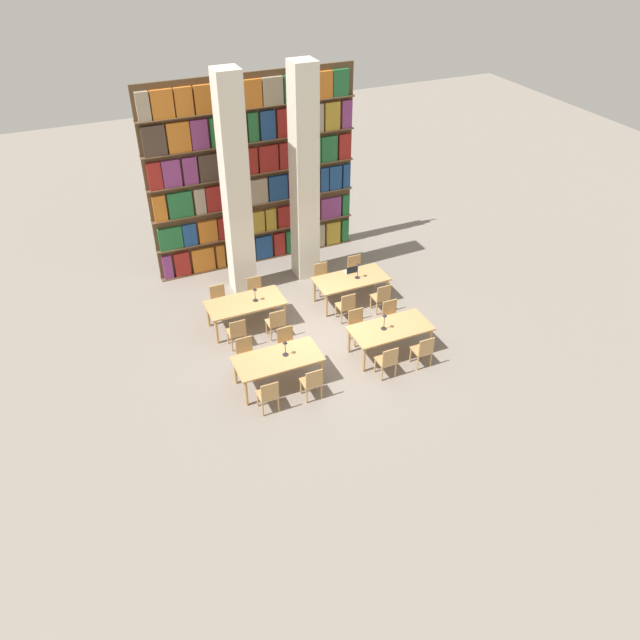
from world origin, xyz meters
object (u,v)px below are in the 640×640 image
(pillar_center, at_px, (304,177))
(desk_lamp_0, at_px, (285,346))
(desk_lamp_2, at_px, (255,292))
(chair_15, at_px, (356,270))
(chair_12, at_px, (346,306))
(chair_8, at_px, (237,332))
(chair_3, at_px, (287,343))
(chair_13, at_px, (322,278))
(pillar_left, at_px, (235,189))
(reading_table_1, at_px, (390,330))
(desk_lamp_1, at_px, (384,319))
(chair_1, at_px, (246,354))
(chair_11, at_px, (256,292))
(chair_7, at_px, (391,316))
(laptop, at_px, (351,271))
(chair_10, at_px, (276,322))
(reading_table_0, at_px, (278,361))
(chair_4, at_px, (387,360))
(chair_9, at_px, (219,300))
(chair_6, at_px, (423,350))
(reading_table_2, at_px, (245,305))
(chair_2, at_px, (312,382))
(desk_lamp_3, at_px, (358,268))
(chair_0, at_px, (268,395))
(chair_14, at_px, (381,297))
(reading_table_3, at_px, (351,281))
(chair_5, at_px, (358,325))

(pillar_center, bearing_deg, desk_lamp_0, -118.07)
(desk_lamp_2, relative_size, chair_15, 0.45)
(pillar_center, distance_m, chair_12, 3.67)
(chair_8, height_order, chair_15, same)
(chair_3, distance_m, desk_lamp_0, 0.96)
(chair_12, relative_size, chair_13, 1.00)
(pillar_left, bearing_deg, chair_13, -29.71)
(pillar_center, distance_m, chair_15, 2.97)
(chair_3, distance_m, reading_table_1, 2.51)
(desk_lamp_1, bearing_deg, chair_1, 166.94)
(chair_11, bearing_deg, desk_lamp_1, 123.71)
(chair_7, distance_m, chair_11, 3.72)
(laptop, bearing_deg, chair_10, 21.28)
(desk_lamp_1, distance_m, chair_8, 3.63)
(reading_table_0, relative_size, chair_15, 2.28)
(chair_4, xyz_separation_m, chair_9, (-2.85, 4.00, 0.00))
(chair_6, bearing_deg, chair_11, 124.86)
(pillar_left, xyz_separation_m, chair_9, (-0.99, -1.07, -2.53))
(reading_table_1, height_order, chair_9, chair_9)
(reading_table_2, bearing_deg, chair_7, -27.14)
(chair_2, height_order, chair_13, same)
(pillar_center, xyz_separation_m, reading_table_2, (-2.43, -1.84, -2.33))
(desk_lamp_2, relative_size, chair_13, 0.45)
(chair_13, xyz_separation_m, desk_lamp_3, (0.67, -0.82, 0.60))
(chair_13, relative_size, laptop, 2.71)
(pillar_center, height_order, chair_0, pillar_center)
(pillar_center, xyz_separation_m, desk_lamp_2, (-2.17, -1.88, -1.99))
(reading_table_1, bearing_deg, chair_6, -58.53)
(pillar_left, relative_size, chair_12, 6.92)
(reading_table_2, bearing_deg, pillar_center, 37.08)
(chair_3, bearing_deg, reading_table_0, 56.22)
(chair_1, height_order, chair_9, same)
(chair_4, height_order, chair_6, same)
(reading_table_1, distance_m, chair_7, 0.92)
(chair_6, height_order, reading_table_2, chair_6)
(chair_14, bearing_deg, chair_15, 90.00)
(reading_table_3, bearing_deg, chair_13, 123.34)
(chair_1, height_order, reading_table_2, chair_1)
(pillar_left, xyz_separation_m, desk_lamp_3, (2.64, -1.94, -1.94))
(chair_10, xyz_separation_m, desk_lamp_3, (2.61, 0.67, 0.60))
(reading_table_1, distance_m, chair_12, 1.71)
(chair_11, bearing_deg, chair_0, 74.69)
(chair_5, bearing_deg, chair_4, 90.00)
(chair_6, height_order, desk_lamp_2, desk_lamp_2)
(chair_2, relative_size, chair_3, 1.00)
(chair_10, relative_size, desk_lamp_3, 1.86)
(chair_7, bearing_deg, pillar_left, -51.50)
(desk_lamp_0, xyz_separation_m, chair_4, (2.20, -0.81, -0.55))
(chair_7, relative_size, chair_14, 1.00)
(chair_5, bearing_deg, chair_12, -97.23)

